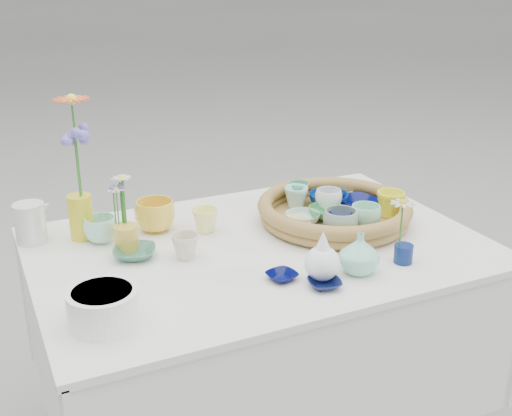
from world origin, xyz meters
name	(u,v)px	position (x,y,z in m)	size (l,w,h in m)	color
wicker_tray	(334,211)	(0.28, 0.05, 0.80)	(0.47, 0.47, 0.08)	brown
tray_ceramic_0	(328,199)	(0.32, 0.15, 0.80)	(0.13, 0.13, 0.04)	navy
tray_ceramic_1	(358,203)	(0.39, 0.09, 0.80)	(0.12, 0.12, 0.03)	#000541
tray_ceramic_2	(390,204)	(0.44, -0.02, 0.82)	(0.09, 0.09, 0.08)	yellow
tray_ceramic_3	(326,213)	(0.25, 0.06, 0.80)	(0.11, 0.11, 0.03)	#3A8E4F
tray_ceramic_4	(340,223)	(0.22, -0.08, 0.82)	(0.10, 0.10, 0.08)	gray
tray_ceramic_5	(302,218)	(0.17, 0.05, 0.80)	(0.10, 0.10, 0.03)	#B1DAC8
tray_ceramic_6	(296,197)	(0.21, 0.17, 0.82)	(0.08, 0.08, 0.07)	#B9F9F0
tray_ceramic_7	(329,200)	(0.30, 0.11, 0.82)	(0.08, 0.08, 0.07)	white
tray_ceramic_8	(339,195)	(0.39, 0.19, 0.79)	(0.08, 0.08, 0.02)	#AAE3F7
tray_ceramic_9	(340,221)	(0.24, -0.05, 0.81)	(0.07, 0.07, 0.06)	navy
tray_ceramic_10	(291,225)	(0.11, 0.02, 0.80)	(0.11, 0.11, 0.03)	#D9B568
tray_ceramic_11	(366,217)	(0.32, -0.06, 0.82)	(0.09, 0.09, 0.07)	#97E3BE
tray_ceramic_12	(299,192)	(0.25, 0.22, 0.82)	(0.07, 0.07, 0.07)	#4C996B
loose_ceramic_0	(155,216)	(-0.24, 0.22, 0.81)	(0.12, 0.12, 0.09)	yellow
loose_ceramic_1	(205,220)	(-0.11, 0.15, 0.80)	(0.08, 0.08, 0.07)	#FEFF86
loose_ceramic_2	(135,253)	(-0.34, 0.07, 0.78)	(0.12, 0.12, 0.03)	#387158
loose_ceramic_3	(185,247)	(-0.22, 0.00, 0.80)	(0.08, 0.08, 0.07)	beige
loose_ceramic_4	(282,276)	(-0.04, -0.22, 0.77)	(0.08, 0.08, 0.02)	#00053D
loose_ceramic_5	(101,229)	(-0.40, 0.21, 0.80)	(0.10, 0.10, 0.08)	#A1E4CB
loose_ceramic_6	(325,284)	(0.04, -0.30, 0.78)	(0.08, 0.08, 0.02)	#0C133A
fluted_bowl	(103,307)	(-0.50, -0.24, 0.81)	(0.16, 0.16, 0.08)	white
bud_vase_paleblue	(323,255)	(0.05, -0.26, 0.83)	(0.09, 0.09, 0.14)	white
bud_vase_seafoam	(360,253)	(0.16, -0.27, 0.82)	(0.11, 0.11, 0.11)	#87D8B8
bud_vase_cobalt	(403,254)	(0.30, -0.27, 0.79)	(0.05, 0.05, 0.05)	navy
single_daisy	(401,224)	(0.29, -0.26, 0.87)	(0.08, 0.08, 0.14)	silver
tall_vase_yellow	(81,217)	(-0.45, 0.26, 0.83)	(0.07, 0.07, 0.13)	gold
gerbera	(77,148)	(-0.44, 0.26, 1.04)	(0.11, 0.11, 0.30)	#F75D2D
hydrangea	(77,167)	(-0.44, 0.25, 0.99)	(0.07, 0.07, 0.25)	#725ECF
white_pitcher	(30,223)	(-0.58, 0.29, 0.82)	(0.12, 0.09, 0.12)	silver
daisy_cup	(126,238)	(-0.35, 0.12, 0.80)	(0.07, 0.07, 0.07)	gold
daisy_posy	(119,201)	(-0.36, 0.13, 0.91)	(0.08, 0.08, 0.14)	silver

